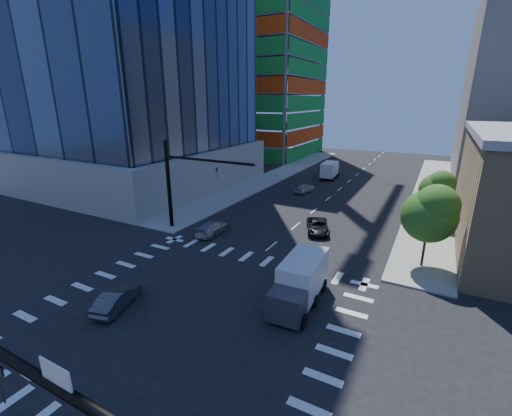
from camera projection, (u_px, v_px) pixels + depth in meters
The scene contains 14 objects.
ground at pixel (189, 315), 21.59m from camera, with size 160.00×160.00×0.00m, color black.
road_markings at pixel (189, 315), 21.59m from camera, with size 20.00×20.00×0.01m, color silver.
sidewalk_ne at pixel (432, 193), 49.60m from camera, with size 5.00×60.00×0.15m, color gray.
sidewalk_nw at pixel (276, 175), 60.81m from camera, with size 5.00×60.00×0.15m, color gray.
construction_building at pixel (259, 46), 78.49m from camera, with size 25.16×34.50×70.60m.
signal_mast_nw at pixel (180, 178), 34.07m from camera, with size 10.20×0.40×9.00m.
tree_south at pixel (432, 213), 26.20m from camera, with size 4.16×4.16×6.82m.
tree_north at pixel (438, 188), 36.37m from camera, with size 3.54×3.52×5.78m.
car_nb_far at pixel (318, 226), 34.85m from camera, with size 2.11×4.58×1.27m, color black.
car_sb_near at pixel (212, 228), 34.42m from camera, with size 1.78×4.38×1.27m, color #B4B4B4.
car_sb_mid at pixel (304, 188), 49.69m from camera, with size 1.57×3.91×1.33m, color #A9ACB0.
car_sb_cross at pixel (117, 299), 22.16m from camera, with size 1.37×3.93×1.29m, color #434347.
box_truck_near at pixel (298, 286), 22.32m from camera, with size 2.66×5.80×2.99m.
box_truck_far at pixel (330, 171), 58.75m from camera, with size 2.66×5.57×2.85m.
Camera 1 is at (12.42, -14.37, 12.98)m, focal length 24.00 mm.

